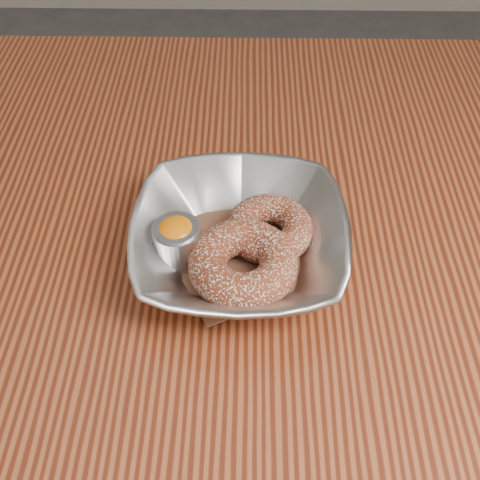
{
  "coord_description": "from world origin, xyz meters",
  "views": [
    {
      "loc": [
        0.03,
        -0.48,
        1.24
      ],
      "look_at": [
        0.02,
        -0.08,
        0.78
      ],
      "focal_mm": 42.0,
      "sensor_mm": 36.0,
      "label": 1
    }
  ],
  "objects_px": {
    "serving_bowl": "(240,241)",
    "donut_front": "(243,264)",
    "table": "(226,259)",
    "ramekin": "(177,240)",
    "donut_back": "(269,229)"
  },
  "relations": [
    {
      "from": "serving_bowl",
      "to": "donut_front",
      "type": "relative_size",
      "value": 2.03
    },
    {
      "from": "serving_bowl",
      "to": "ramekin",
      "type": "height_order",
      "value": "ramekin"
    },
    {
      "from": "table",
      "to": "ramekin",
      "type": "xyz_separation_m",
      "value": [
        -0.05,
        -0.08,
        0.13
      ]
    },
    {
      "from": "table",
      "to": "donut_front",
      "type": "distance_m",
      "value": 0.17
    },
    {
      "from": "serving_bowl",
      "to": "donut_front",
      "type": "distance_m",
      "value": 0.03
    },
    {
      "from": "table",
      "to": "serving_bowl",
      "type": "relative_size",
      "value": 5.15
    },
    {
      "from": "donut_front",
      "to": "ramekin",
      "type": "xyz_separation_m",
      "value": [
        -0.07,
        0.03,
        0.01
      ]
    },
    {
      "from": "donut_front",
      "to": "ramekin",
      "type": "bearing_deg",
      "value": 159.52
    },
    {
      "from": "donut_back",
      "to": "donut_front",
      "type": "relative_size",
      "value": 0.84
    },
    {
      "from": "donut_back",
      "to": "ramekin",
      "type": "bearing_deg",
      "value": -165.15
    },
    {
      "from": "donut_back",
      "to": "ramekin",
      "type": "height_order",
      "value": "ramekin"
    },
    {
      "from": "serving_bowl",
      "to": "donut_front",
      "type": "height_order",
      "value": "serving_bowl"
    },
    {
      "from": "serving_bowl",
      "to": "ramekin",
      "type": "distance_m",
      "value": 0.07
    },
    {
      "from": "serving_bowl",
      "to": "donut_front",
      "type": "bearing_deg",
      "value": -83.51
    },
    {
      "from": "table",
      "to": "donut_front",
      "type": "relative_size",
      "value": 10.49
    }
  ]
}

